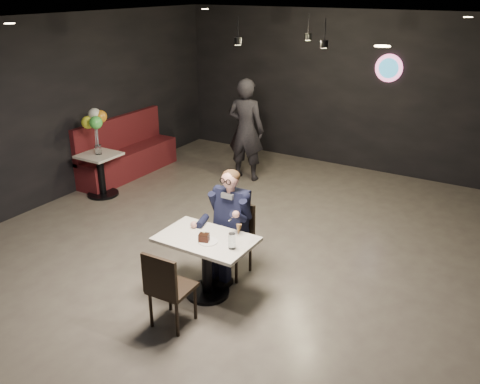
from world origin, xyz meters
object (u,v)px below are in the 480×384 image
Objects in this scene: chair_far at (232,241)px; main_table at (207,266)px; sundae_glass at (232,241)px; balloon_vase at (98,150)px; chair_near at (172,286)px; booth_bench at (127,147)px; passerby at (246,130)px; side_table at (101,174)px; seated_man at (232,222)px.

main_table is at bearing -90.00° from chair_far.
sundae_glass is 4.01m from balloon_vase.
chair_near is 0.41× the size of booth_bench.
chair_near is 3.98m from balloon_vase.
sundae_glass reaches higher than chair_near.
sundae_glass is 4.12m from passerby.
side_table is at bearing 156.16° from sundae_glass.
sundae_glass is 4.04m from side_table.
booth_bench is at bearing 18.80° from passerby.
sundae_glass is 0.08× the size of booth_bench.
side_table is at bearing 154.52° from main_table.
chair_far is 5.15× the size of sundae_glass.
booth_bench reaches higher than side_table.
main_table is 0.76× the size of seated_man.
side_table is 0.45m from balloon_vase.
chair_near is at bearing -41.82° from booth_bench.
passerby is (2.01, 1.00, 0.39)m from booth_bench.
seated_man is (0.00, 0.55, 0.34)m from main_table.
seated_man is at bearing -17.19° from side_table.
sundae_glass is (0.38, -0.05, 0.46)m from main_table.
side_table is (-3.29, 2.21, -0.08)m from chair_near.
main_table is at bearing -25.48° from balloon_vase.
booth_bench is at bearing 150.66° from chair_far.
main_table is 1.20× the size of chair_near.
main_table is 1.20× the size of chair_far.
passerby is at bearing 113.83° from main_table.
side_table is 0.41× the size of passerby.
main_table is 0.58× the size of passerby.
main_table is 3.94m from passerby.
seated_man reaches higher than chair_near.
passerby is (-1.57, 3.57, 0.57)m from main_table.
seated_man is 0.76× the size of passerby.
passerby is at bearing 108.17° from chair_near.
passerby is at bearing 118.40° from sundae_glass.
balloon_vase is at bearing 156.16° from sundae_glass.
balloon_vase is (-3.67, 1.62, -0.01)m from sundae_glass.
side_table is (-3.67, 1.62, -0.46)m from sundae_glass.
chair_far is at bearing 122.33° from sundae_glass.
booth_bench is at bearing 106.70° from balloon_vase.
sundae_glass is at bearing -57.67° from seated_man.
chair_far is at bearing -90.00° from seated_man.
passerby is at bearing 117.57° from seated_man.
booth_bench is at bearing 144.42° from main_table.
seated_man is 3.44m from balloon_vase.
passerby is (-1.57, 3.02, 0.22)m from seated_man.
chair_near is 5.15× the size of sundae_glass.
chair_far is 0.64× the size of seated_man.
passerby reaches higher than seated_man.
booth_bench is at bearing 135.84° from chair_near.
chair_near is 1.22m from seated_man.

